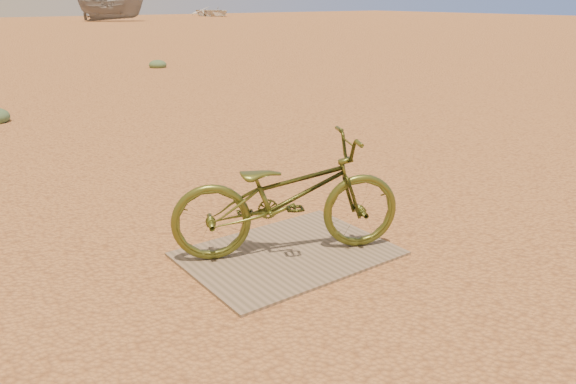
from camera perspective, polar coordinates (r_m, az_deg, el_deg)
ground at (r=4.48m, az=0.93°, el=-5.81°), size 120.00×120.00×0.00m
plywood_board at (r=4.38m, az=0.00°, el=-6.28°), size 1.55×1.12×0.02m
bicycle at (r=4.22m, az=-0.07°, el=-0.38°), size 1.84×1.27×0.92m
boat_mid_right at (r=50.57m, az=-17.44°, el=17.41°), size 5.66×4.59×2.09m
boat_far_right at (r=61.63m, az=-7.58°, el=17.73°), size 3.83×5.02×0.97m
kale_b at (r=16.74m, az=-13.08°, el=12.22°), size 0.50×0.50×0.27m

